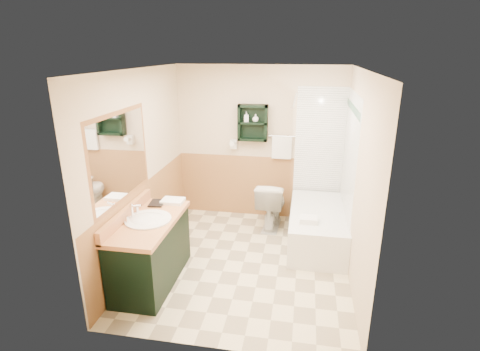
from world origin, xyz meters
name	(u,v)px	position (x,y,z in m)	size (l,w,h in m)	color
floor	(244,262)	(0.00, 0.00, 0.00)	(3.00, 3.00, 0.00)	beige
back_wall	(260,144)	(0.00, 1.52, 1.20)	(2.60, 0.04, 2.40)	#F9E9C3
left_wall	(140,168)	(-1.32, 0.00, 1.20)	(0.04, 3.00, 2.40)	#F9E9C3
right_wall	(359,180)	(1.32, 0.00, 1.20)	(0.04, 3.00, 2.40)	#F9E9C3
ceiling	(245,68)	(0.00, 0.00, 2.42)	(2.60, 3.00, 0.04)	white
wainscot_left	(147,219)	(-1.29, 0.00, 0.50)	(2.98, 2.98, 1.00)	#B47D49
wainscot_back	(259,186)	(0.00, 1.49, 0.50)	(2.58, 2.58, 1.00)	#B47D49
mirror_frame	(121,157)	(-1.27, -0.55, 1.50)	(1.30, 1.30, 1.00)	brown
mirror_glass	(121,157)	(-1.27, -0.55, 1.50)	(1.20, 1.20, 0.90)	white
tile_right	(348,172)	(1.28, 0.75, 1.05)	(1.50, 1.50, 2.10)	white
tile_back	(326,157)	(1.03, 1.48, 1.05)	(0.95, 0.95, 2.10)	white
tile_accent	(353,108)	(1.27, 0.75, 1.90)	(1.50, 1.50, 0.10)	#164D31
wall_shelf	(253,123)	(-0.10, 1.41, 1.55)	(0.45, 0.15, 0.55)	black
hair_dryer	(234,144)	(-0.40, 1.43, 1.20)	(0.10, 0.24, 0.18)	white
towel_bar	(282,136)	(0.35, 1.45, 1.35)	(0.40, 0.06, 0.40)	white
curtain_rod	(294,99)	(0.53, 0.75, 2.00)	(0.03, 0.03, 1.60)	silver
shower_curtain	(292,159)	(0.53, 0.92, 1.15)	(1.05, 1.05, 1.70)	beige
vanity	(151,251)	(-0.99, -0.59, 0.39)	(0.59, 1.24, 0.79)	black
bathtub	(317,227)	(0.93, 0.67, 0.25)	(0.75, 1.50, 0.50)	white
toilet	(271,204)	(0.24, 1.09, 0.36)	(0.41, 0.74, 0.72)	white
counter_towel	(173,201)	(-0.89, -0.05, 0.81)	(0.27, 0.21, 0.04)	white
vanity_book	(149,195)	(-1.16, -0.15, 0.91)	(0.17, 0.02, 0.23)	black
tub_towel	(308,220)	(0.79, 0.29, 0.53)	(0.22, 0.19, 0.07)	white
soap_bottle_a	(246,119)	(-0.20, 1.40, 1.60)	(0.07, 0.15, 0.07)	white
soap_bottle_b	(255,119)	(-0.06, 1.40, 1.61)	(0.09, 0.12, 0.09)	white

